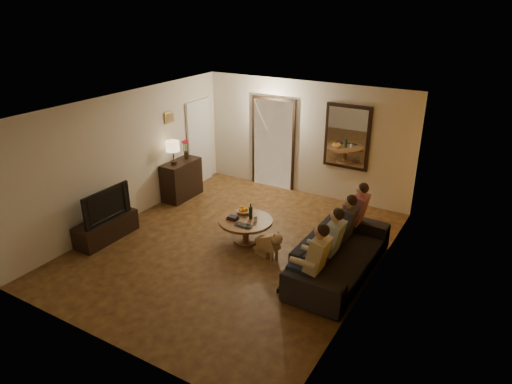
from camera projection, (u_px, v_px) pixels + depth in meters
The scene contains 33 objects.
floor at pixel (234, 246), 8.44m from camera, with size 5.00×6.00×0.01m, color #401D11.
ceiling at pixel (231, 107), 7.41m from camera, with size 5.00×6.00×0.01m, color white.
back_wall at pixel (305, 139), 10.31m from camera, with size 5.00×0.02×2.60m, color beige.
front_wall at pixel (98, 260), 5.55m from camera, with size 5.00×0.02×2.60m, color beige.
left_wall at pixel (127, 158), 9.09m from camera, with size 0.02×6.00×2.60m, color beige.
right_wall at pixel (374, 213), 6.76m from camera, with size 0.02×6.00×2.60m, color beige.
orange_accent at pixel (373, 213), 6.77m from camera, with size 0.01×6.00×2.60m, color orange.
kitchen_doorway at pixel (273, 144), 10.76m from camera, with size 1.00×0.06×2.10m, color #FFE0A5.
door_trim at pixel (273, 144), 10.75m from camera, with size 1.12×0.04×2.22m, color black.
fridge_glimpse at pixel (283, 152), 10.71m from camera, with size 0.45×0.03×1.70m, color silver.
mirror_frame at pixel (347, 137), 9.73m from camera, with size 1.00×0.05×1.40m, color black.
mirror_glass at pixel (347, 137), 9.71m from camera, with size 0.86×0.02×1.26m, color white.
white_door at pixel (199, 142), 11.00m from camera, with size 0.06×0.85×2.04m, color white.
framed_art at pixel (169, 117), 9.89m from camera, with size 0.03×0.28×0.24m, color #B28C33.
art_canvas at pixel (170, 117), 9.88m from camera, with size 0.01×0.22×0.18m, color brown.
dresser at pixel (182, 180), 10.35m from camera, with size 0.45×0.98×0.87m, color black.
table_lamp at pixel (173, 153), 9.90m from camera, with size 0.30×0.30×0.54m, color beige, non-canonical shape.
flower_vase at pixel (186, 150), 10.27m from camera, with size 0.14×0.14×0.44m, color red, non-canonical shape.
tv_stand at pixel (106, 229), 8.64m from camera, with size 0.45×1.25×0.42m, color black.
tv at pixel (103, 204), 8.43m from camera, with size 0.14×1.07×0.62m, color black.
sofa at pixel (340, 254), 7.50m from camera, with size 0.97×2.47×0.72m, color black.
person_a at pixel (313, 265), 6.74m from camera, with size 0.60×0.40×1.20m, color tan, non-canonical shape.
person_b at pixel (328, 247), 7.22m from camera, with size 0.60×0.40×1.20m, color tan, non-canonical shape.
person_c at pixel (342, 232), 7.69m from camera, with size 0.60×0.40×1.20m, color tan, non-canonical shape.
person_d at pixel (354, 218), 8.17m from camera, with size 0.60×0.40×1.20m, color tan, non-canonical shape.
dog at pixel (268, 243), 8.00m from camera, with size 0.56×0.24×0.56m, color tan, non-canonical shape.
coffee_table at pixel (246, 231), 8.53m from camera, with size 1.01×1.01×0.45m, color brown.
bowl at pixel (244, 212), 8.69m from camera, with size 0.26×0.26×0.06m, color white.
oranges at pixel (244, 208), 8.66m from camera, with size 0.20×0.20×0.08m, color orange, non-canonical shape.
wine_bottle at pixel (251, 211), 8.44m from camera, with size 0.07×0.07×0.31m, color black, non-canonical shape.
wine_glass at pixel (255, 218), 8.38m from camera, with size 0.06×0.06×0.10m, color silver.
book_stack at pixel (233, 217), 8.45m from camera, with size 0.20×0.15×0.07m, color black, non-canonical shape.
laptop at pixel (242, 226), 8.17m from camera, with size 0.33×0.21×0.03m, color black.
Camera 1 is at (4.08, -6.14, 4.24)m, focal length 32.00 mm.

